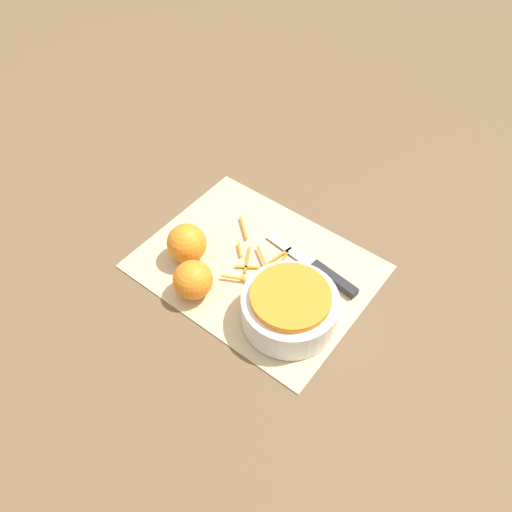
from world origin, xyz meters
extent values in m
plane|color=brown|center=(0.00, 0.00, 0.00)|extent=(4.00, 4.00, 0.00)
cube|color=#CCB284|center=(0.00, 0.00, 0.00)|extent=(0.47, 0.36, 0.01)
cylinder|color=silver|center=(-0.13, 0.07, 0.04)|extent=(0.18, 0.18, 0.07)
cylinder|color=orange|center=(-0.13, 0.07, 0.08)|extent=(0.15, 0.15, 0.02)
cube|color=#232328|center=(-0.15, -0.06, 0.01)|extent=(0.11, 0.03, 0.02)
cube|color=#B2B2B7|center=(-0.03, -0.08, 0.01)|extent=(0.13, 0.04, 0.00)
sphere|color=orange|center=(0.13, 0.07, 0.05)|extent=(0.08, 0.08, 0.08)
sphere|color=orange|center=(0.05, 0.13, 0.05)|extent=(0.08, 0.08, 0.08)
cube|color=orange|center=(0.02, 0.00, 0.01)|extent=(0.04, 0.06, 0.00)
cube|color=orange|center=(0.00, -0.02, 0.01)|extent=(0.05, 0.04, 0.00)
cube|color=orange|center=(0.05, -0.01, 0.01)|extent=(0.03, 0.03, 0.00)
cube|color=orange|center=(-0.02, -0.05, 0.01)|extent=(0.02, 0.07, 0.00)
cube|color=orange|center=(-0.04, -0.04, 0.01)|extent=(0.02, 0.06, 0.00)
cube|color=orange|center=(0.09, -0.07, 0.01)|extent=(0.06, 0.05, 0.00)
cube|color=orange|center=(0.01, 0.06, 0.01)|extent=(0.04, 0.03, 0.00)
cube|color=orange|center=(0.01, 0.02, 0.01)|extent=(0.05, 0.03, 0.00)
cube|color=orange|center=(-0.02, 0.05, 0.01)|extent=(0.05, 0.02, 0.00)
camera|label=1|loc=(-0.41, 0.52, 0.82)|focal=35.00mm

